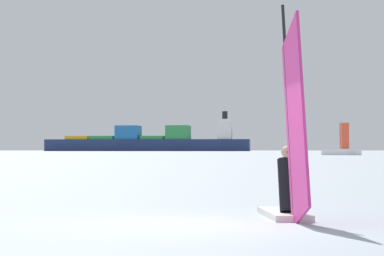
# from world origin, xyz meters

# --- Properties ---
(ground_plane) EXTENTS (4000.00, 4000.00, 0.00)m
(ground_plane) POSITION_xyz_m (0.00, 0.00, 0.00)
(ground_plane) COLOR #9EA8B2
(windsurfer) EXTENTS (1.01, 3.74, 4.21)m
(windsurfer) POSITION_xyz_m (1.43, 0.99, 1.03)
(windsurfer) COLOR white
(windsurfer) RESTS_ON ground_plane
(cargo_ship) EXTENTS (155.12, 28.84, 29.90)m
(cargo_ship) POSITION_xyz_m (-75.58, 616.84, 7.26)
(cargo_ship) COLOR navy
(cargo_ship) RESTS_ON ground_plane
(distant_headland) EXTENTS (1066.96, 268.79, 29.96)m
(distant_headland) POSITION_xyz_m (124.01, 1331.75, 14.98)
(distant_headland) COLOR #60665B
(distant_headland) RESTS_ON ground_plane
(small_sailboat) EXTENTS (8.78, 7.36, 8.25)m
(small_sailboat) POSITION_xyz_m (20.83, 177.88, 0.77)
(small_sailboat) COLOR white
(small_sailboat) RESTS_ON ground_plane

